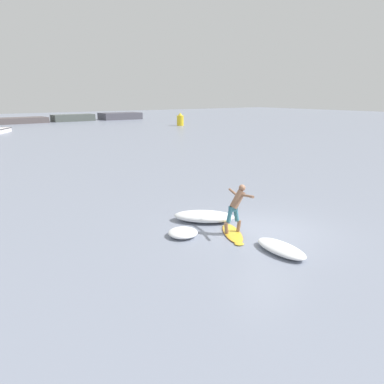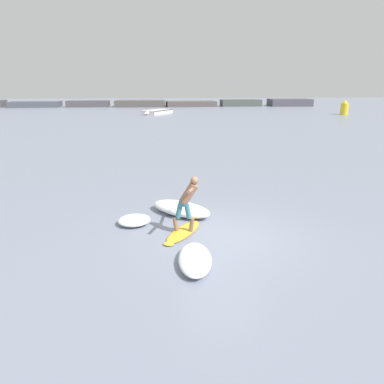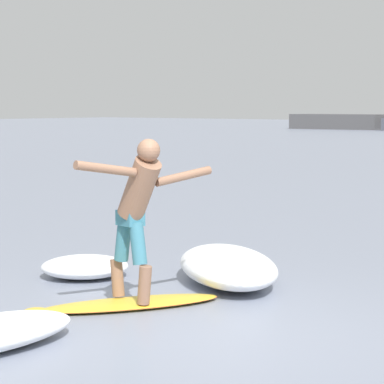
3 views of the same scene
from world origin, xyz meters
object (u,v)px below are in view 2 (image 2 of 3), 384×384
at_px(surfer, 188,199).
at_px(channel_marker_buoy, 344,108).
at_px(surfboard, 183,232).
at_px(fishing_boat_near_jetty, 157,112).

bearing_deg(surfer, channel_marker_buoy, 58.99).
xyz_separation_m(surfboard, channel_marker_buoy, (24.94, 41.24, 0.88)).
height_order(surfboard, channel_marker_buoy, channel_marker_buoy).
bearing_deg(channel_marker_buoy, surfer, -121.01).
distance_m(surfboard, fishing_boat_near_jetty, 44.57).
distance_m(fishing_boat_near_jetty, channel_marker_buoy, 26.51).
bearing_deg(channel_marker_buoy, fishing_boat_near_jetty, 172.83).
bearing_deg(surfer, fishing_boat_near_jetty, 91.94).
height_order(surfer, fishing_boat_near_jetty, surfer).
distance_m(surfer, channel_marker_buoy, 48.11).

